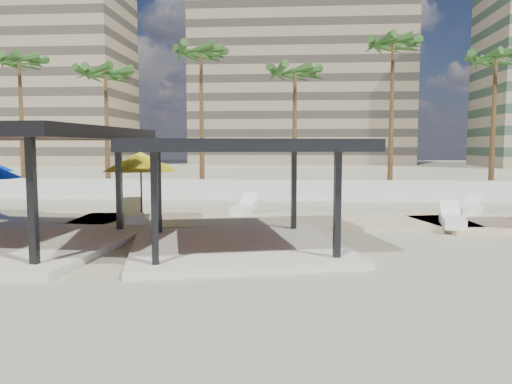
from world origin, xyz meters
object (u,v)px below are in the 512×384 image
(lounger_c, at_px, (452,220))
(pavilion_west, at_px, (1,177))
(pavilion_central, at_px, (237,185))
(lounger_a, at_px, (134,216))
(lounger_b, at_px, (244,208))
(lounger_d, at_px, (465,209))

(lounger_c, bearing_deg, pavilion_west, 116.37)
(pavilion_central, bearing_deg, lounger_a, 123.62)
(lounger_b, bearing_deg, lounger_c, -98.65)
(lounger_b, bearing_deg, lounger_d, -76.23)
(lounger_c, distance_m, lounger_d, 3.75)
(lounger_a, bearing_deg, lounger_b, -75.60)
(pavilion_central, xyz_separation_m, lounger_d, (9.30, 7.42, -1.61))
(lounger_b, height_order, lounger_c, lounger_c)
(lounger_a, distance_m, lounger_c, 12.32)
(pavilion_central, bearing_deg, lounger_c, 13.65)
(pavilion_west, distance_m, lounger_c, 15.69)
(lounger_a, relative_size, lounger_b, 1.06)
(pavilion_west, xyz_separation_m, lounger_a, (2.64, 4.55, -1.84))
(lounger_c, xyz_separation_m, lounger_d, (1.61, 3.39, 0.00))
(lounger_a, xyz_separation_m, lounger_d, (13.93, 3.21, -0.00))
(pavilion_west, bearing_deg, lounger_d, 28.48)
(lounger_b, xyz_separation_m, lounger_c, (8.19, -3.15, 0.01))
(lounger_b, xyz_separation_m, lounger_d, (9.80, 0.24, 0.01))
(lounger_b, distance_m, lounger_d, 9.80)
(pavilion_central, height_order, pavilion_west, pavilion_west)
(lounger_a, bearing_deg, lounger_c, -112.16)
(pavilion_west, distance_m, lounger_a, 5.57)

